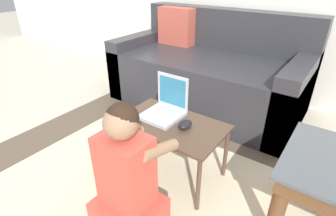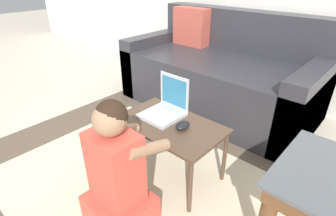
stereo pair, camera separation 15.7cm
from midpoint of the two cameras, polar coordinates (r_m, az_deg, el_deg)
The scene contains 7 objects.
ground_plane at distance 1.72m, azimuth -9.04°, elevation -15.27°, with size 16.00×16.00×0.00m, color beige.
area_rug at distance 1.63m, azimuth -6.87°, elevation -17.79°, with size 2.46×1.76×0.01m.
couch at distance 2.49m, azimuth 6.97°, elevation 7.57°, with size 1.70×0.89×0.84m.
laptop_desk at distance 1.55m, azimuth -2.14°, elevation -4.70°, with size 0.62×0.38×0.37m.
laptop at distance 1.60m, azimuth -3.58°, elevation -0.37°, with size 0.22×0.23×0.24m.
computer_mouse at distance 1.48m, azimuth 0.73°, elevation -3.71°, with size 0.07×0.10×0.04m.
person_seated at distance 1.30m, azimuth -12.44°, elevation -14.88°, with size 0.31×0.38×0.69m.
Camera 1 is at (0.87, -0.90, 1.17)m, focal length 28.00 mm.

